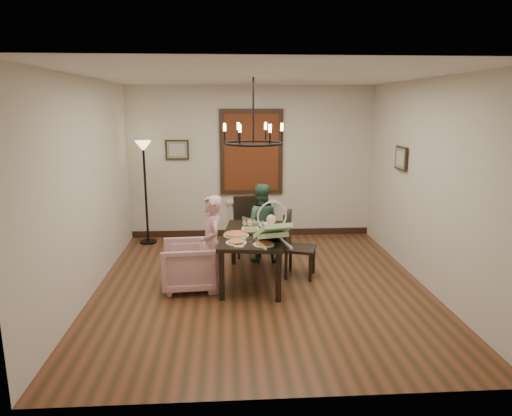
{
  "coord_description": "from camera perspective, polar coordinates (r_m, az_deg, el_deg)",
  "views": [
    {
      "loc": [
        -0.45,
        -5.91,
        2.45
      ],
      "look_at": [
        -0.06,
        0.24,
        1.05
      ],
      "focal_mm": 32.0,
      "sensor_mm": 36.0,
      "label": 1
    }
  ],
  "objects": [
    {
      "name": "chair_right",
      "position": [
        6.62,
        5.56,
        -4.58
      ],
      "size": [
        0.54,
        0.54,
        0.96
      ],
      "primitive_type": null,
      "rotation": [
        0.0,
        0.0,
        1.25
      ],
      "color": "black",
      "rests_on": "room_shell"
    },
    {
      "name": "window_blinds",
      "position": [
        8.43,
        -0.58,
        7.0
      ],
      "size": [
        1.0,
        0.03,
        1.4
      ],
      "primitive_type": "cube",
      "color": "#5F1F13",
      "rests_on": "room_shell"
    },
    {
      "name": "drinking_glass",
      "position": [
        6.53,
        -0.2,
        -2.12
      ],
      "size": [
        0.07,
        0.07,
        0.14
      ],
      "primitive_type": "cylinder",
      "color": "silver",
      "rests_on": "dining_table"
    },
    {
      "name": "floor_lamp",
      "position": [
        8.34,
        -13.62,
        1.71
      ],
      "size": [
        0.3,
        0.3,
        1.8
      ],
      "primitive_type": null,
      "color": "black",
      "rests_on": "room_shell"
    },
    {
      "name": "chandelier",
      "position": [
        6.13,
        -0.33,
        8.12
      ],
      "size": [
        0.8,
        0.8,
        0.04
      ],
      "primitive_type": "torus",
      "color": "black",
      "rests_on": "room_shell"
    },
    {
      "name": "armchair",
      "position": [
        6.29,
        -8.42,
        -7.1
      ],
      "size": [
        0.76,
        0.75,
        0.65
      ],
      "primitive_type": "imported",
      "rotation": [
        0.0,
        0.0,
        -1.5
      ],
      "color": "#D5A3AD",
      "rests_on": "room_shell"
    },
    {
      "name": "elderly_woman",
      "position": [
        6.08,
        -5.52,
        -5.56
      ],
      "size": [
        0.35,
        0.45,
        1.08
      ],
      "primitive_type": "imported",
      "rotation": [
        0.0,
        0.0,
        -1.33
      ],
      "color": "#DA9AA1",
      "rests_on": "room_shell"
    },
    {
      "name": "picture_back",
      "position": [
        8.47,
        -9.82,
        7.18
      ],
      "size": [
        0.42,
        0.03,
        0.36
      ],
      "primitive_type": "cube",
      "color": "black",
      "rests_on": "room_shell"
    },
    {
      "name": "seated_man",
      "position": [
        7.25,
        0.54,
        -2.65
      ],
      "size": [
        0.53,
        0.43,
        1.04
      ],
      "primitive_type": "imported",
      "rotation": [
        0.0,
        0.0,
        3.07
      ],
      "color": "#3B634D",
      "rests_on": "room_shell"
    },
    {
      "name": "pizza_platter",
      "position": [
        6.24,
        -2.49,
        -3.34
      ],
      "size": [
        0.35,
        0.35,
        0.04
      ],
      "primitive_type": "cylinder",
      "color": "tan",
      "rests_on": "dining_table"
    },
    {
      "name": "baby_bouncer",
      "position": [
        5.84,
        2.05,
        -2.71
      ],
      "size": [
        0.54,
        0.66,
        0.38
      ],
      "primitive_type": null,
      "rotation": [
        0.0,
        0.0,
        0.22
      ],
      "color": "#B5EAA1",
      "rests_on": "dining_table"
    },
    {
      "name": "salad_bowl",
      "position": [
        6.37,
        -0.7,
        -2.83
      ],
      "size": [
        0.3,
        0.3,
        0.07
      ],
      "primitive_type": "imported",
      "color": "white",
      "rests_on": "dining_table"
    },
    {
      "name": "picture_right",
      "position": [
        7.36,
        17.66,
        5.95
      ],
      "size": [
        0.03,
        0.42,
        0.36
      ],
      "primitive_type": "cube",
      "rotation": [
        0.0,
        0.0,
        1.57
      ],
      "color": "black",
      "rests_on": "room_shell"
    },
    {
      "name": "radiator",
      "position": [
        8.66,
        -0.57,
        -1.24
      ],
      "size": [
        0.92,
        0.12,
        0.62
      ],
      "primitive_type": null,
      "color": "silver",
      "rests_on": "room_shell"
    },
    {
      "name": "room_shell",
      "position": [
        6.38,
        0.44,
        3.32
      ],
      "size": [
        4.51,
        5.0,
        2.81
      ],
      "color": "brown",
      "rests_on": "ground"
    },
    {
      "name": "chair_far",
      "position": [
        7.52,
        -1.02,
        -2.35
      ],
      "size": [
        0.47,
        0.47,
        0.97
      ],
      "primitive_type": null,
      "rotation": [
        0.0,
        0.0,
        0.1
      ],
      "color": "black",
      "rests_on": "room_shell"
    },
    {
      "name": "dining_table",
      "position": [
        6.38,
        -0.31,
        -3.92
      ],
      "size": [
        1.02,
        1.58,
        0.7
      ],
      "rotation": [
        0.0,
        0.0,
        -0.13
      ],
      "color": "black",
      "rests_on": "room_shell"
    }
  ]
}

